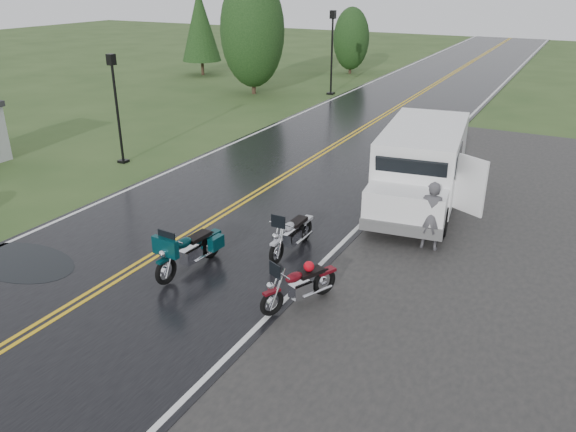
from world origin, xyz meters
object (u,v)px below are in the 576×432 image
object	(u,v)px
motorcycle_red	(272,293)
lamp_post_far_left	(332,53)
person_at_van	(431,217)
lamp_post_near_left	(117,110)
motorcycle_teal	(165,261)
motorcycle_silver	(276,243)
van_white	(374,186)

from	to	relation	value
motorcycle_red	lamp_post_far_left	size ratio (longest dim) A/B	0.41
person_at_van	lamp_post_near_left	bearing A→B (deg)	-13.30
lamp_post_far_left	motorcycle_red	bearing A→B (deg)	-68.88
motorcycle_teal	person_at_van	bearing A→B (deg)	48.78
lamp_post_far_left	motorcycle_silver	bearing A→B (deg)	-69.46
motorcycle_teal	person_at_van	size ratio (longest dim) A/B	1.19
van_white	lamp_post_far_left	bearing A→B (deg)	109.85
motorcycle_teal	lamp_post_far_left	size ratio (longest dim) A/B	0.45
motorcycle_red	person_at_van	xyz separation A→B (m)	(1.95, 4.54, 0.32)
person_at_van	lamp_post_near_left	xyz separation A→B (m)	(-11.86, 1.81, 1.08)
motorcycle_red	person_at_van	size ratio (longest dim) A/B	1.07
motorcycle_silver	lamp_post_near_left	world-z (taller)	lamp_post_near_left
motorcycle_red	motorcycle_teal	distance (m)	2.67
motorcycle_silver	person_at_van	size ratio (longest dim) A/B	1.14
motorcycle_teal	motorcycle_silver	distance (m)	2.59
motorcycle_red	motorcycle_teal	world-z (taller)	motorcycle_teal
lamp_post_far_left	person_at_van	bearing A→B (deg)	-59.03
motorcycle_teal	van_white	xyz separation A→B (m)	(2.89, 5.19, 0.56)
motorcycle_teal	motorcycle_silver	size ratio (longest dim) A/B	1.05
motorcycle_silver	van_white	bearing A→B (deg)	70.10
motorcycle_teal	lamp_post_near_left	xyz separation A→B (m)	(-7.24, 6.35, 1.34)
motorcycle_silver	person_at_van	xyz separation A→B (m)	(2.93, 2.57, 0.29)
lamp_post_far_left	motorcycle_teal	bearing A→B (deg)	-75.22
lamp_post_near_left	person_at_van	bearing A→B (deg)	-8.68
van_white	lamp_post_far_left	distance (m)	18.80
motorcycle_silver	person_at_van	distance (m)	3.91
van_white	motorcycle_teal	bearing A→B (deg)	-126.76
van_white	lamp_post_near_left	world-z (taller)	lamp_post_near_left
motorcycle_red	van_white	world-z (taller)	van_white
motorcycle_red	motorcycle_silver	distance (m)	2.20
motorcycle_red	motorcycle_silver	xyz separation A→B (m)	(-0.99, 1.96, 0.03)
motorcycle_red	person_at_van	world-z (taller)	person_at_van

